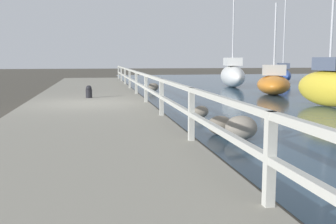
% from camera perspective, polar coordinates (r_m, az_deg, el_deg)
% --- Properties ---
extents(ground_plane, '(120.00, 120.00, 0.00)m').
position_cam_1_polar(ground_plane, '(13.37, -11.59, -0.01)').
color(ground_plane, '#4C473D').
extents(dock_walkway, '(4.13, 36.00, 0.30)m').
position_cam_1_polar(dock_walkway, '(13.35, -11.61, 0.62)').
color(dock_walkway, gray).
rests_on(dock_walkway, ground).
extents(railing, '(0.10, 32.50, 0.96)m').
position_cam_1_polar(railing, '(13.38, -3.23, 4.26)').
color(railing, beige).
rests_on(railing, dock_walkway).
extents(boulder_far_strip, '(0.59, 0.53, 0.44)m').
position_cam_1_polar(boulder_far_strip, '(21.78, -2.14, 3.65)').
color(boulder_far_strip, slate).
rests_on(boulder_far_strip, ground).
extents(boulder_mid_strip, '(0.59, 0.53, 0.45)m').
position_cam_1_polar(boulder_mid_strip, '(9.27, 7.56, -1.91)').
color(boulder_mid_strip, slate).
rests_on(boulder_mid_strip, ground).
extents(boulder_near_dock, '(0.71, 0.64, 0.53)m').
position_cam_1_polar(boulder_near_dock, '(8.75, 10.56, -2.25)').
color(boulder_near_dock, gray).
rests_on(boulder_near_dock, ground).
extents(boulder_water_edge, '(0.46, 0.42, 0.35)m').
position_cam_1_polar(boulder_water_edge, '(11.98, 4.80, 0.08)').
color(boulder_water_edge, slate).
rests_on(boulder_water_edge, ground).
extents(mooring_bollard, '(0.24, 0.24, 0.47)m').
position_cam_1_polar(mooring_bollard, '(15.17, -11.41, 2.91)').
color(mooring_bollard, black).
rests_on(mooring_bollard, dock_walkway).
extents(sailboat_white, '(2.36, 5.53, 6.55)m').
position_cam_1_polar(sailboat_white, '(25.36, 9.32, 5.38)').
color(sailboat_white, white).
rests_on(sailboat_white, water_surface).
extents(sailboat_yellow, '(1.61, 3.18, 7.03)m').
position_cam_1_polar(sailboat_yellow, '(15.74, 22.30, 3.60)').
color(sailboat_yellow, gold).
rests_on(sailboat_yellow, water_surface).
extents(sailboat_blue, '(2.52, 5.00, 7.29)m').
position_cam_1_polar(sailboat_blue, '(31.43, 16.32, 5.34)').
color(sailboat_blue, '#2D4C9E').
rests_on(sailboat_blue, water_surface).
extents(sailboat_orange, '(2.75, 3.74, 4.45)m').
position_cam_1_polar(sailboat_orange, '(20.29, 15.06, 4.06)').
color(sailboat_orange, orange).
rests_on(sailboat_orange, water_surface).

